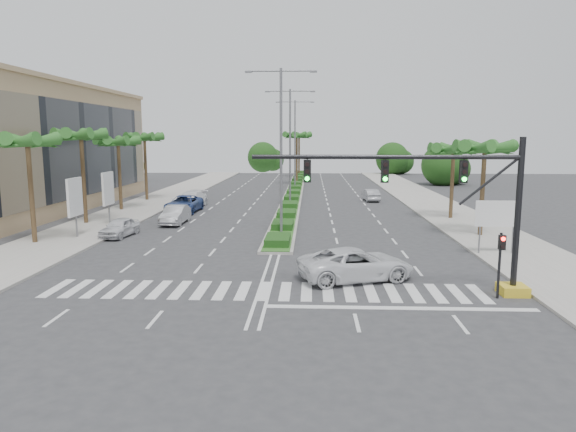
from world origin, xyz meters
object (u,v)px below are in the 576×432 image
object	(u,v)px
car_parked_c	(184,204)
car_parked_a	(120,227)
car_parked_b	(175,215)
car_right	(371,195)
car_crossing	(356,264)
car_parked_d	(190,200)

from	to	relation	value
car_parked_c	car_parked_a	bearing A→B (deg)	-96.29
car_parked_b	car_right	bearing A→B (deg)	42.62
car_parked_b	car_parked_c	bearing A→B (deg)	98.14
car_parked_c	car_right	size ratio (longest dim) A/B	1.43
car_parked_c	car_crossing	size ratio (longest dim) A/B	0.99
car_parked_b	car_crossing	world-z (taller)	car_crossing
car_parked_b	car_parked_c	world-z (taller)	car_parked_c
car_right	car_parked_b	bearing A→B (deg)	36.63
car_parked_c	car_right	distance (m)	21.40
car_parked_a	car_parked_c	xyz separation A→B (m)	(1.71, 12.21, 0.12)
car_parked_d	car_parked_b	bearing A→B (deg)	-76.07
car_crossing	car_parked_d	bearing A→B (deg)	10.90
car_parked_a	car_parked_c	bearing A→B (deg)	89.03
car_parked_d	car_right	bearing A→B (deg)	26.39
car_parked_d	car_crossing	world-z (taller)	car_crossing
car_parked_c	car_parked_d	size ratio (longest dim) A/B	1.04
car_parked_c	car_right	bearing A→B (deg)	29.16
car_right	car_parked_c	bearing A→B (deg)	21.98
car_right	car_parked_d	bearing A→B (deg)	12.98
car_crossing	car_right	bearing A→B (deg)	-25.94
car_parked_a	car_parked_b	xyz separation A→B (m)	(2.58, 5.70, 0.07)
car_parked_a	car_parked_c	distance (m)	12.33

